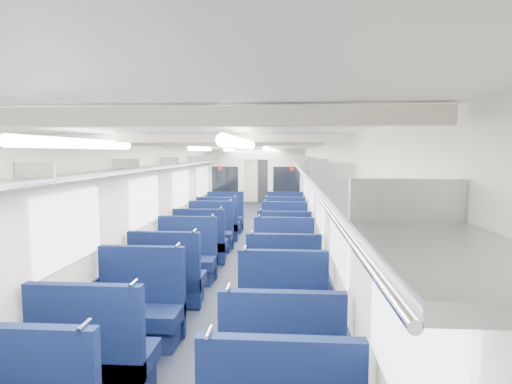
{
  "coord_description": "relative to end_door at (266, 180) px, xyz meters",
  "views": [
    {
      "loc": [
        0.85,
        -9.28,
        2.2
      ],
      "look_at": [
        0.03,
        2.1,
        1.1
      ],
      "focal_mm": 29.01,
      "sensor_mm": 36.0,
      "label": 1
    }
  ],
  "objects": [
    {
      "name": "seat_5",
      "position": [
        0.83,
        -14.9,
        -0.65
      ],
      "size": [
        1.02,
        0.56,
        1.14
      ],
      "color": "#0E1B46",
      "rests_on": "floor"
    },
    {
      "name": "wall_far",
      "position": [
        0.0,
        0.06,
        0.18
      ],
      "size": [
        2.8,
        0.02,
        2.35
      ],
      "primitive_type": "cube",
      "color": "beige",
      "rests_on": "floor"
    },
    {
      "name": "seat_11",
      "position": [
        0.83,
        -11.43,
        -0.65
      ],
      "size": [
        1.02,
        0.56,
        1.14
      ],
      "color": "#0E1B46",
      "rests_on": "floor"
    },
    {
      "name": "seat_19",
      "position": [
        0.83,
        -6.87,
        -0.65
      ],
      "size": [
        1.02,
        0.56,
        1.14
      ],
      "color": "#0E1B46",
      "rests_on": "floor"
    },
    {
      "name": "bulkhead",
      "position": [
        -0.0,
        -6.51,
        0.23
      ],
      "size": [
        2.8,
        0.1,
        2.35
      ],
      "color": "beige",
      "rests_on": "floor"
    },
    {
      "name": "seat_13",
      "position": [
        0.83,
        -10.42,
        -0.65
      ],
      "size": [
        1.02,
        0.56,
        1.14
      ],
      "color": "#0E1B46",
      "rests_on": "floor"
    },
    {
      "name": "seat_8",
      "position": [
        -0.83,
        -12.55,
        -0.65
      ],
      "size": [
        1.02,
        0.56,
        1.14
      ],
      "color": "#0E1B46",
      "rests_on": "floor"
    },
    {
      "name": "seat_4",
      "position": [
        -0.83,
        -14.84,
        -0.65
      ],
      "size": [
        1.02,
        0.56,
        1.14
      ],
      "color": "#0E1B46",
      "rests_on": "floor"
    },
    {
      "name": "seat_12",
      "position": [
        -0.83,
        -10.24,
        -0.65
      ],
      "size": [
        1.02,
        0.56,
        1.14
      ],
      "color": "#0E1B46",
      "rests_on": "floor"
    },
    {
      "name": "wall_right",
      "position": [
        1.4,
        -8.94,
        0.18
      ],
      "size": [
        0.02,
        18.0,
        2.35
      ],
      "primitive_type": "cube",
      "color": "beige",
      "rests_on": "floor"
    },
    {
      "name": "seat_17",
      "position": [
        0.83,
        -7.92,
        -0.65
      ],
      "size": [
        1.02,
        0.56,
        1.14
      ],
      "color": "#0E1B46",
      "rests_on": "floor"
    },
    {
      "name": "seat_16",
      "position": [
        -0.83,
        -8.11,
        -0.65
      ],
      "size": [
        1.02,
        0.56,
        1.14
      ],
      "color": "#0E1B46",
      "rests_on": "floor"
    },
    {
      "name": "seat_6",
      "position": [
        -0.83,
        -13.72,
        -0.65
      ],
      "size": [
        1.02,
        0.56,
        1.14
      ],
      "color": "#0E1B46",
      "rests_on": "floor"
    },
    {
      "name": "seat_7",
      "position": [
        0.83,
        -13.8,
        -0.65
      ],
      "size": [
        1.02,
        0.56,
        1.14
      ],
      "color": "#0E1B46",
      "rests_on": "floor"
    },
    {
      "name": "ceiling_fittings",
      "position": [
        0.0,
        -9.2,
        1.29
      ],
      "size": [
        2.7,
        16.06,
        0.11
      ],
      "color": "beige",
      "rests_on": "ceiling"
    },
    {
      "name": "floor",
      "position": [
        0.0,
        -8.94,
        -1.0
      ],
      "size": [
        2.8,
        18.0,
        0.01
      ],
      "primitive_type": "cube",
      "color": "black",
      "rests_on": "ground"
    },
    {
      "name": "luggage_rack_right",
      "position": [
        1.21,
        -8.94,
        0.97
      ],
      "size": [
        0.36,
        17.4,
        0.18
      ],
      "color": "#B2B5BA",
      "rests_on": "wall_right"
    },
    {
      "name": "seat_9",
      "position": [
        0.83,
        -12.58,
        -0.65
      ],
      "size": [
        1.02,
        0.56,
        1.14
      ],
      "color": "#0E1B46",
      "rests_on": "floor"
    },
    {
      "name": "seat_14",
      "position": [
        -0.83,
        -9.18,
        -0.65
      ],
      "size": [
        1.02,
        0.56,
        1.14
      ],
      "color": "#0E1B46",
      "rests_on": "floor"
    },
    {
      "name": "seat_18",
      "position": [
        -0.83,
        -6.96,
        -0.65
      ],
      "size": [
        1.02,
        0.56,
        1.14
      ],
      "color": "#0E1B46",
      "rests_on": "floor"
    },
    {
      "name": "end_door",
      "position": [
        0.0,
        0.0,
        0.0
      ],
      "size": [
        0.75,
        0.06,
        2.0
      ],
      "primitive_type": "cube",
      "color": "black",
      "rests_on": "floor"
    },
    {
      "name": "windows",
      "position": [
        0.0,
        -9.4,
        0.42
      ],
      "size": [
        2.78,
        15.6,
        0.75
      ],
      "color": "white",
      "rests_on": "wall_left"
    },
    {
      "name": "ceiling",
      "position": [
        0.0,
        -8.94,
        1.35
      ],
      "size": [
        2.8,
        18.0,
        0.01
      ],
      "primitive_type": "cube",
      "color": "silver",
      "rests_on": "wall_left"
    },
    {
      "name": "luggage_rack_left",
      "position": [
        -1.21,
        -8.94,
        0.97
      ],
      "size": [
        0.36,
        17.4,
        0.18
      ],
      "color": "#B2B5BA",
      "rests_on": "wall_left"
    },
    {
      "name": "dado_left",
      "position": [
        -1.39,
        -8.94,
        -0.65
      ],
      "size": [
        0.03,
        17.9,
        0.7
      ],
      "primitive_type": "cube",
      "color": "#111A3A",
      "rests_on": "floor"
    },
    {
      "name": "dado_right",
      "position": [
        1.39,
        -8.94,
        -0.65
      ],
      "size": [
        0.03,
        17.9,
        0.7
      ],
      "primitive_type": "cube",
      "color": "#111A3A",
      "rests_on": "floor"
    },
    {
      "name": "wall_left",
      "position": [
        -1.4,
        -8.94,
        0.18
      ],
      "size": [
        0.02,
        18.0,
        2.35
      ],
      "primitive_type": "cube",
      "color": "beige",
      "rests_on": "floor"
    },
    {
      "name": "seat_10",
      "position": [
        -0.83,
        -11.44,
        -0.65
      ],
      "size": [
        1.02,
        0.56,
        1.14
      ],
      "color": "#0E1B46",
      "rests_on": "floor"
    },
    {
      "name": "seat_15",
      "position": [
        0.83,
        -9.21,
        -0.65
      ],
      "size": [
        1.02,
        0.56,
        1.14
      ],
      "color": "#0E1B46",
      "rests_on": "floor"
    }
  ]
}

